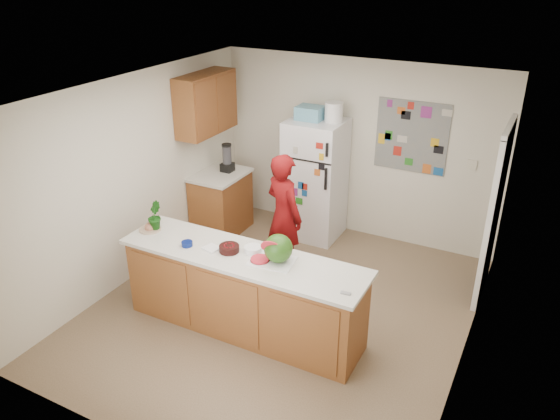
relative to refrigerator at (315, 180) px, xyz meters
The scene contains 26 objects.
floor 2.12m from the refrigerator, 76.54° to the right, with size 4.00×4.50×0.02m, color brown.
wall_back 0.71m from the refrigerator, 40.18° to the left, with size 4.00×0.02×2.50m, color beige.
wall_left 2.48m from the refrigerator, 129.69° to the right, with size 0.02×4.50×2.50m, color beige.
wall_right 3.12m from the refrigerator, 37.39° to the right, with size 0.02×4.50×2.50m, color beige.
ceiling 2.55m from the refrigerator, 76.54° to the right, with size 4.00×4.50×0.02m, color white.
doorway 2.48m from the refrigerator, 10.01° to the right, with size 0.03×0.85×2.04m, color black.
peninsula_base 2.43m from the refrigerator, 84.00° to the right, with size 2.60×0.62×0.88m, color brown.
peninsula_top 2.39m from the refrigerator, 84.00° to the right, with size 2.68×0.70×0.04m, color silver.
side_counter_base 1.41m from the refrigerator, 156.86° to the right, with size 0.60×0.80×0.86m, color brown.
side_counter_top 1.35m from the refrigerator, 156.86° to the right, with size 0.64×0.84×0.04m, color silver.
upper_cabinets 1.82m from the refrigerator, 157.05° to the right, with size 0.35×1.00×0.80m, color brown.
refrigerator is the anchor object (origin of this frame).
fridge_top_bin 0.95m from the refrigerator, behind, with size 0.35×0.28×0.18m, color #5999B2.
photo_collage 1.43m from the refrigerator, 16.61° to the left, with size 0.95×0.01×0.95m, color slate.
person 1.14m from the refrigerator, 85.35° to the right, with size 0.58×0.38×1.60m, color #670A0C.
blender_appliance 1.28m from the refrigerator, 161.42° to the right, with size 0.13×0.13×0.38m, color black.
cutting_board 2.43m from the refrigerator, 76.01° to the right, with size 0.45×0.33×0.01m, color silver.
watermelon 2.43m from the refrigerator, 74.52° to the right, with size 0.29×0.29×0.29m, color #1B5112.
watermelon_slice 2.45m from the refrigerator, 78.82° to the right, with size 0.19×0.19×0.02m, color red.
cherry_bowl 2.38m from the refrigerator, 87.68° to the right, with size 0.21×0.21×0.07m, color black.
white_bowl 2.30m from the refrigerator, 82.02° to the right, with size 0.18×0.18×0.06m, color white.
cobalt_bowl 2.51m from the refrigerator, 98.31° to the right, with size 0.12×0.12×0.05m, color #071658.
plate 2.56m from the refrigerator, 111.78° to the right, with size 0.25×0.25×0.02m, color #C5B697.
paper_towel 2.43m from the refrigerator, 92.21° to the right, with size 0.16×0.15×0.02m, color silver.
keys 2.93m from the refrigerator, 60.36° to the right, with size 0.09×0.04×0.01m, color gray.
potted_plant 2.51m from the refrigerator, 111.38° to the right, with size 0.18×0.14×0.32m, color #0F3C13.
Camera 1 is at (2.39, -4.63, 3.72)m, focal length 35.00 mm.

